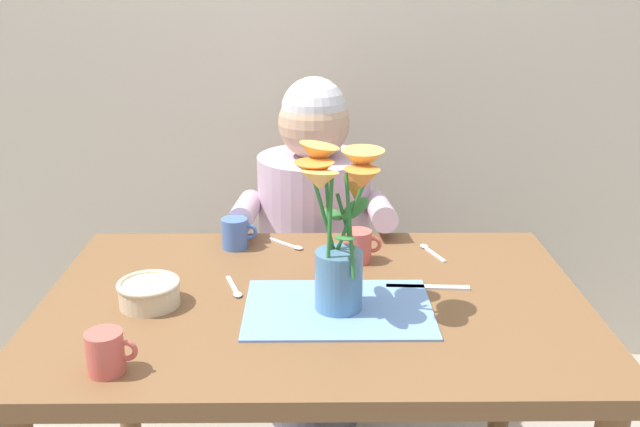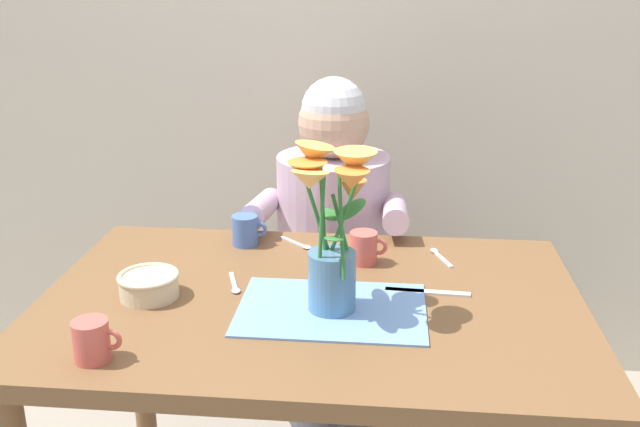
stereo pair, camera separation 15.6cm
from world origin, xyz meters
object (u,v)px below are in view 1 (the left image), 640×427
(flower_vase, at_px, (337,224))
(ceramic_mug, at_px, (357,246))
(dinner_knife, at_px, (427,287))
(tea_cup, at_px, (105,352))
(seated_person, at_px, (312,262))
(ceramic_bowl, at_px, (148,292))
(coffee_cup, at_px, (234,233))

(flower_vase, distance_m, ceramic_mug, 0.31)
(flower_vase, xyz_separation_m, dinner_knife, (0.21, 0.10, -0.19))
(flower_vase, height_order, tea_cup, flower_vase)
(seated_person, relative_size, ceramic_mug, 12.20)
(tea_cup, bearing_deg, dinner_knife, 28.81)
(flower_vase, xyz_separation_m, tea_cup, (-0.42, -0.25, -0.15))
(flower_vase, bearing_deg, ceramic_bowl, 176.56)
(dinner_knife, xyz_separation_m, tea_cup, (-0.63, -0.35, 0.04))
(tea_cup, relative_size, ceramic_mug, 1.00)
(seated_person, bearing_deg, ceramic_mug, -79.05)
(coffee_cup, bearing_deg, ceramic_mug, -16.25)
(ceramic_bowl, bearing_deg, dinner_knife, 7.24)
(ceramic_bowl, relative_size, dinner_knife, 0.72)
(ceramic_bowl, relative_size, coffee_cup, 1.46)
(seated_person, bearing_deg, ceramic_bowl, -122.99)
(ceramic_bowl, height_order, coffee_cup, coffee_cup)
(ceramic_bowl, distance_m, dinner_knife, 0.62)
(ceramic_mug, bearing_deg, flower_vase, -102.73)
(seated_person, distance_m, coffee_cup, 0.44)
(ceramic_bowl, xyz_separation_m, tea_cup, (-0.02, -0.27, 0.01))
(dinner_knife, bearing_deg, coffee_cup, 154.78)
(dinner_knife, distance_m, tea_cup, 0.72)
(dinner_knife, bearing_deg, ceramic_bowl, -169.65)
(ceramic_bowl, relative_size, ceramic_mug, 1.46)
(tea_cup, height_order, ceramic_mug, same)
(dinner_knife, height_order, coffee_cup, coffee_cup)
(dinner_knife, bearing_deg, seated_person, 117.85)
(dinner_knife, bearing_deg, ceramic_mug, 136.49)
(seated_person, relative_size, ceramic_bowl, 8.35)
(ceramic_bowl, distance_m, ceramic_mug, 0.52)
(seated_person, distance_m, ceramic_bowl, 0.77)
(ceramic_bowl, xyz_separation_m, ceramic_mug, (0.47, 0.24, 0.01))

